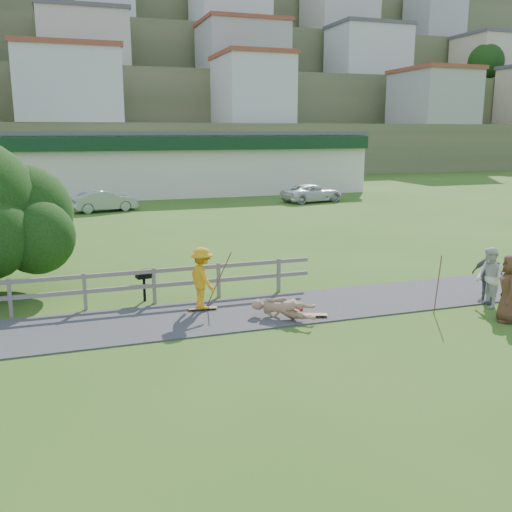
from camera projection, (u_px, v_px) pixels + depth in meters
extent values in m
plane|color=#34601B|center=(252.00, 331.00, 14.78)|extent=(260.00, 260.00, 0.00)
cube|color=#39393C|center=(235.00, 314.00, 16.16)|extent=(34.00, 3.00, 0.04)
cube|color=slate|center=(10.00, 298.00, 15.83)|extent=(0.10, 0.10, 1.10)
cube|color=slate|center=(85.00, 292.00, 16.46)|extent=(0.10, 0.10, 1.10)
cube|color=slate|center=(154.00, 286.00, 17.09)|extent=(0.10, 0.10, 1.10)
cube|color=slate|center=(219.00, 280.00, 17.72)|extent=(0.10, 0.10, 1.10)
cube|color=slate|center=(279.00, 275.00, 18.34)|extent=(0.10, 0.10, 1.10)
cube|color=slate|center=(66.00, 278.00, 16.21)|extent=(15.00, 0.08, 0.12)
cube|color=slate|center=(67.00, 293.00, 16.30)|extent=(15.00, 0.08, 0.12)
cube|color=silver|center=(166.00, 164.00, 47.90)|extent=(32.00, 10.00, 4.80)
cube|color=#13351B|center=(178.00, 143.00, 42.71)|extent=(32.00, 0.60, 1.00)
cube|color=#525257|center=(165.00, 133.00, 47.36)|extent=(32.50, 10.50, 0.30)
cube|color=#4F5C36|center=(101.00, 150.00, 65.02)|extent=(220.00, 14.00, 6.00)
cube|color=beige|center=(97.00, 91.00, 63.63)|extent=(10.00, 9.00, 7.00)
cube|color=#525257|center=(95.00, 56.00, 62.83)|extent=(10.40, 9.40, 0.50)
cube|color=#4F5C36|center=(92.00, 121.00, 76.30)|extent=(220.00, 14.00, 13.00)
cube|color=beige|center=(88.00, 42.00, 74.17)|extent=(10.00, 9.00, 7.00)
cube|color=#525257|center=(86.00, 11.00, 73.37)|extent=(10.40, 9.40, 0.50)
cube|color=#4F5C36|center=(86.00, 95.00, 87.47)|extent=(220.00, 14.00, 21.00)
cube|color=#4F5C36|center=(81.00, 73.00, 98.54)|extent=(220.00, 14.00, 30.00)
cube|color=#4F5C36|center=(77.00, 53.00, 110.42)|extent=(220.00, 14.00, 40.00)
imported|color=orange|center=(202.00, 281.00, 16.26)|extent=(0.91, 1.27, 1.78)
imported|color=#A87A5D|center=(283.00, 308.00, 15.62)|extent=(1.57, 1.60, 0.66)
imported|color=silver|center=(489.00, 278.00, 16.65)|extent=(0.85, 0.99, 1.79)
imported|color=slate|center=(488.00, 276.00, 17.09)|extent=(0.76, 1.07, 1.69)
imported|color=#543421|center=(510.00, 289.00, 15.35)|extent=(1.00, 1.09, 1.86)
imported|color=#96999D|center=(104.00, 201.00, 36.83)|extent=(4.37, 2.35, 1.37)
imported|color=white|center=(312.00, 193.00, 41.90)|extent=(5.00, 3.03, 1.30)
sphere|color=maroon|center=(298.00, 309.00, 16.17)|extent=(0.30, 0.30, 0.30)
cylinder|color=brown|center=(219.00, 276.00, 16.82)|extent=(0.03, 0.03, 1.78)
cylinder|color=brown|center=(438.00, 285.00, 16.06)|extent=(0.03, 0.03, 1.70)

